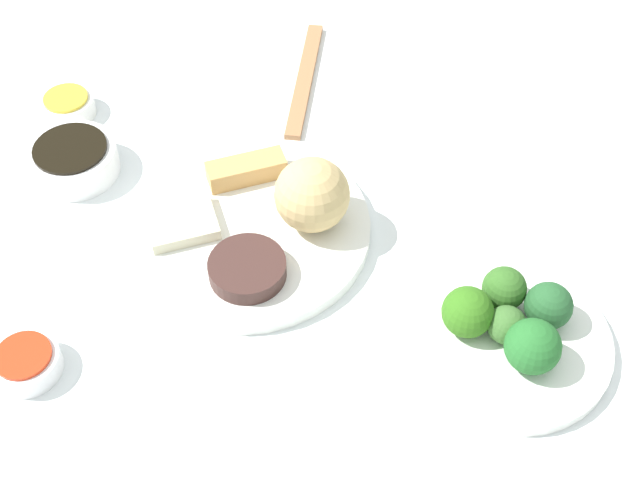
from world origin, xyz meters
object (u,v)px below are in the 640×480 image
at_px(soy_sauce_bowl, 74,161).
at_px(sauce_ramekin_hot_mustard, 68,107).
at_px(chopsticks_pair, 305,79).
at_px(broccoli_plate, 508,341).
at_px(sauce_ramekin_sweet_and_sour, 27,363).
at_px(main_plate, 248,228).

relative_size(soy_sauce_bowl, sauce_ramekin_hot_mustard, 1.56).
xyz_separation_m(sauce_ramekin_hot_mustard, chopsticks_pair, (0.12, -0.28, -0.01)).
relative_size(broccoli_plate, chopsticks_pair, 0.88).
bearing_deg(broccoli_plate, sauce_ramekin_sweet_and_sour, 103.96).
distance_m(broccoli_plate, soy_sauce_bowl, 0.54).
relative_size(soy_sauce_bowl, chopsticks_pair, 0.45).
bearing_deg(sauce_ramekin_hot_mustard, soy_sauce_bowl, -154.41).
bearing_deg(broccoli_plate, sauce_ramekin_hot_mustard, 65.85).
distance_m(main_plate, sauce_ramekin_sweet_and_sour, 0.27).
height_order(main_plate, sauce_ramekin_hot_mustard, sauce_ramekin_hot_mustard).
relative_size(sauce_ramekin_hot_mustard, chopsticks_pair, 0.29).
bearing_deg(chopsticks_pair, broccoli_plate, -142.93).
height_order(soy_sauce_bowl, sauce_ramekin_sweet_and_sour, soy_sauce_bowl).
bearing_deg(chopsticks_pair, sauce_ramekin_sweet_and_sour, 159.60).
bearing_deg(broccoli_plate, main_plate, 71.48).
relative_size(broccoli_plate, sauce_ramekin_hot_mustard, 3.05).
bearing_deg(sauce_ramekin_sweet_and_sour, chopsticks_pair, -20.40).
distance_m(main_plate, soy_sauce_bowl, 0.23).
distance_m(broccoli_plate, sauce_ramekin_sweet_and_sour, 0.47).
xyz_separation_m(broccoli_plate, sauce_ramekin_hot_mustard, (0.25, 0.56, 0.00)).
bearing_deg(main_plate, chopsticks_pair, -2.29).
height_order(broccoli_plate, chopsticks_pair, broccoli_plate).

